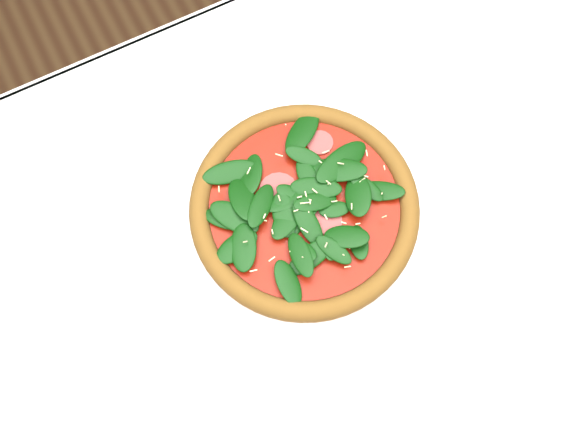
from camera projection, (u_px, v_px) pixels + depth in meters
ground at (307, 363)px, 1.44m from camera, size 6.00×6.00×0.00m
dining_table at (321, 300)px, 0.82m from camera, size 1.21×0.81×0.75m
plate at (304, 212)px, 0.75m from camera, size 0.31×0.31×0.01m
pizza at (304, 206)px, 0.73m from camera, size 0.27×0.27×0.03m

